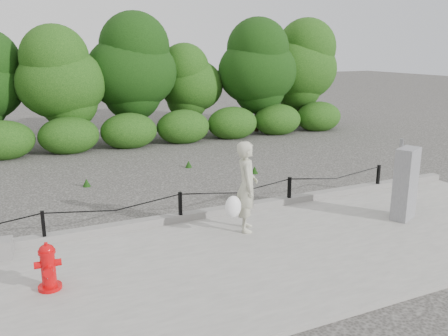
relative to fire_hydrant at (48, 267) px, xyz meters
name	(u,v)px	position (x,y,z in m)	size (l,w,h in m)	color
ground	(181,225)	(2.59, 1.70, -0.41)	(90.00, 90.00, 0.00)	#2D2B28
sidewalk	(225,265)	(2.59, -0.30, -0.37)	(14.00, 4.00, 0.08)	gray
curb	(180,217)	(2.59, 1.75, -0.26)	(14.00, 0.22, 0.14)	slate
chain_barrier	(180,203)	(2.59, 1.70, 0.04)	(10.06, 0.06, 0.60)	black
treeline	(111,72)	(3.32, 10.61, 2.08)	(20.55, 3.45, 4.50)	black
fire_hydrant	(48,267)	(0.00, 0.00, 0.00)	(0.37, 0.38, 0.70)	red
pedestrian	(246,188)	(3.53, 0.77, 0.49)	(0.81, 0.72, 1.68)	#ACAC93
utility_cabinet	(405,184)	(6.64, -0.02, 0.38)	(0.62, 0.51, 1.58)	gray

